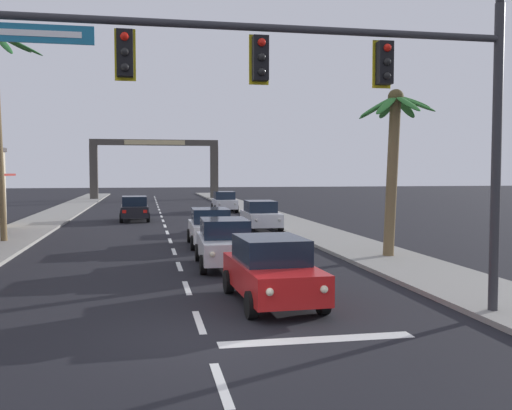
# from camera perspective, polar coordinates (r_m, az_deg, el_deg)

# --- Properties ---
(ground_plane) EXTENTS (220.00, 220.00, 0.00)m
(ground_plane) POSITION_cam_1_polar(r_m,az_deg,el_deg) (12.04, -5.12, -12.88)
(ground_plane) COLOR black
(sidewalk_right) EXTENTS (3.20, 110.00, 0.14)m
(sidewalk_right) POSITION_cam_1_polar(r_m,az_deg,el_deg) (32.92, 4.97, -2.40)
(sidewalk_right) COLOR gray
(sidewalk_right) RESTS_ON ground
(sidewalk_left) EXTENTS (3.20, 110.00, 0.14)m
(sidewalk_left) POSITION_cam_1_polar(r_m,az_deg,el_deg) (32.37, -22.69, -2.75)
(sidewalk_left) COLOR gray
(sidewalk_left) RESTS_ON ground
(lane_markings) EXTENTS (4.28, 86.48, 0.01)m
(lane_markings) POSITION_cam_1_polar(r_m,az_deg,el_deg) (31.18, -7.92, -2.87)
(lane_markings) COLOR silver
(lane_markings) RESTS_ON ground
(traffic_signal_mast) EXTENTS (11.34, 0.41, 7.31)m
(traffic_signal_mast) POSITION_cam_1_polar(r_m,az_deg,el_deg) (12.79, 8.32, 11.48)
(traffic_signal_mast) COLOR #2D2D33
(traffic_signal_mast) RESTS_ON ground
(sedan_lead_at_stop_bar) EXTENTS (2.09, 4.50, 1.68)m
(sedan_lead_at_stop_bar) POSITION_cam_1_polar(r_m,az_deg,el_deg) (14.82, 1.55, -6.40)
(sedan_lead_at_stop_bar) COLOR red
(sedan_lead_at_stop_bar) RESTS_ON ground
(sedan_third_in_queue) EXTENTS (2.05, 4.49, 1.68)m
(sedan_third_in_queue) POSITION_cam_1_polar(r_m,az_deg,el_deg) (20.42, -3.09, -3.71)
(sedan_third_in_queue) COLOR silver
(sedan_third_in_queue) RESTS_ON ground
(sedan_fifth_in_queue) EXTENTS (2.01, 4.48, 1.68)m
(sedan_fifth_in_queue) POSITION_cam_1_polar(r_m,az_deg,el_deg) (26.18, -4.53, -2.16)
(sedan_fifth_in_queue) COLOR silver
(sedan_fifth_in_queue) RESTS_ON ground
(sedan_oncoming_far) EXTENTS (2.03, 4.48, 1.68)m
(sedan_oncoming_far) POSITION_cam_1_polar(r_m,az_deg,el_deg) (39.98, -11.91, -0.32)
(sedan_oncoming_far) COLOR black
(sedan_oncoming_far) RESTS_ON ground
(sedan_parked_nearest_kerb) EXTENTS (2.04, 4.49, 1.68)m
(sedan_parked_nearest_kerb) POSITION_cam_1_polar(r_m,az_deg,el_deg) (48.01, -3.14, 0.35)
(sedan_parked_nearest_kerb) COLOR silver
(sedan_parked_nearest_kerb) RESTS_ON ground
(sedan_parked_mid_kerb) EXTENTS (2.00, 4.47, 1.68)m
(sedan_parked_mid_kerb) POSITION_cam_1_polar(r_m,az_deg,el_deg) (32.97, 0.46, -1.02)
(sedan_parked_mid_kerb) COLOR silver
(sedan_parked_mid_kerb) RESTS_ON ground
(palm_right_second) EXTENTS (3.07, 3.01, 6.47)m
(palm_right_second) POSITION_cam_1_polar(r_m,az_deg,el_deg) (22.64, 13.47, 5.96)
(palm_right_second) COLOR brown
(palm_right_second) RESTS_ON ground
(town_gateway_arch) EXTENTS (15.11, 0.90, 7.15)m
(town_gateway_arch) POSITION_cam_1_polar(r_m,az_deg,el_deg) (70.18, -9.94, 4.32)
(town_gateway_arch) COLOR #423D38
(town_gateway_arch) RESTS_ON ground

